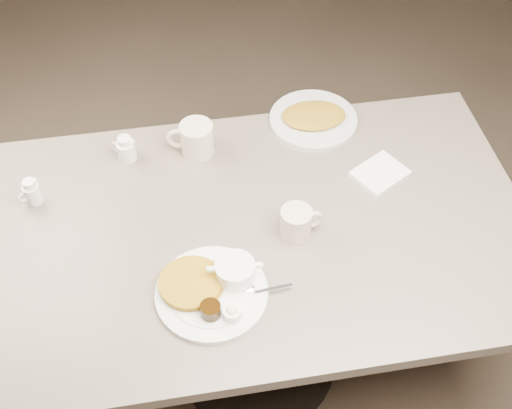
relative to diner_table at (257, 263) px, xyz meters
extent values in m
cube|color=#4C3F33|center=(0.00, 0.00, -0.59)|extent=(7.00, 8.00, 0.02)
cube|color=slate|center=(0.00, 0.00, 0.15)|extent=(1.50, 0.90, 0.04)
cylinder|color=black|center=(0.00, 0.00, -0.21)|extent=(0.14, 0.14, 0.69)
cylinder|color=black|center=(0.00, 0.00, -0.57)|extent=(0.56, 0.56, 0.03)
cylinder|color=white|center=(-0.15, -0.20, 0.18)|extent=(0.30, 0.30, 0.01)
cylinder|color=white|center=(-0.15, -0.20, 0.19)|extent=(0.22, 0.22, 0.00)
cylinder|color=#AC8315|center=(-0.19, -0.17, 0.19)|extent=(0.17, 0.17, 0.01)
cylinder|color=#AC8315|center=(-0.20, -0.17, 0.20)|extent=(0.17, 0.17, 0.01)
cylinder|color=white|center=(-0.08, -0.16, 0.21)|extent=(0.11, 0.11, 0.05)
cube|color=white|center=(-0.14, -0.16, 0.23)|extent=(0.02, 0.01, 0.01)
cube|color=white|center=(-0.03, -0.17, 0.23)|extent=(0.02, 0.01, 0.01)
ellipsoid|color=white|center=(-0.10, -0.16, 0.22)|extent=(0.05, 0.05, 0.03)
ellipsoid|color=white|center=(-0.07, -0.17, 0.22)|extent=(0.04, 0.04, 0.02)
cylinder|color=black|center=(-0.16, -0.26, 0.20)|extent=(0.05, 0.05, 0.04)
cylinder|color=white|center=(-0.11, -0.27, 0.20)|extent=(0.05, 0.05, 0.03)
ellipsoid|color=#FEFFB8|center=(-0.11, -0.27, 0.21)|extent=(0.03, 0.03, 0.02)
cube|color=white|center=(0.00, -0.21, 0.19)|extent=(0.11, 0.02, 0.00)
ellipsoid|color=white|center=(-0.06, -0.20, 0.19)|extent=(0.04, 0.03, 0.01)
cylinder|color=beige|center=(0.10, -0.04, 0.21)|extent=(0.09, 0.09, 0.09)
cylinder|color=black|center=(0.10, -0.04, 0.25)|extent=(0.07, 0.07, 0.01)
torus|color=beige|center=(0.14, -0.04, 0.21)|extent=(0.06, 0.02, 0.06)
cube|color=white|center=(0.38, 0.13, 0.18)|extent=(0.18, 0.17, 0.02)
cylinder|color=#EEDFC9|center=(-0.13, 0.32, 0.22)|extent=(0.11, 0.11, 0.10)
torus|color=#EEDFC9|center=(-0.18, 0.33, 0.22)|extent=(0.07, 0.03, 0.07)
cylinder|color=white|center=(-0.60, 0.20, 0.20)|extent=(0.06, 0.06, 0.06)
cylinder|color=white|center=(-0.60, 0.20, 0.24)|extent=(0.04, 0.04, 0.02)
cone|color=white|center=(-0.58, 0.20, 0.24)|extent=(0.02, 0.02, 0.02)
torus|color=white|center=(-0.62, 0.18, 0.20)|extent=(0.03, 0.02, 0.03)
cylinder|color=white|center=(-0.34, 0.32, 0.20)|extent=(0.06, 0.06, 0.06)
cylinder|color=white|center=(-0.34, 0.32, 0.24)|extent=(0.04, 0.04, 0.02)
cone|color=white|center=(-0.32, 0.31, 0.24)|extent=(0.03, 0.03, 0.02)
torus|color=white|center=(-0.36, 0.34, 0.20)|extent=(0.04, 0.03, 0.04)
cylinder|color=silver|center=(0.24, 0.39, 0.18)|extent=(0.28, 0.28, 0.01)
ellipsoid|color=#A4801E|center=(0.24, 0.39, 0.19)|extent=(0.21, 0.15, 0.02)
camera|label=1|loc=(-0.18, -1.08, 1.54)|focal=45.42mm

